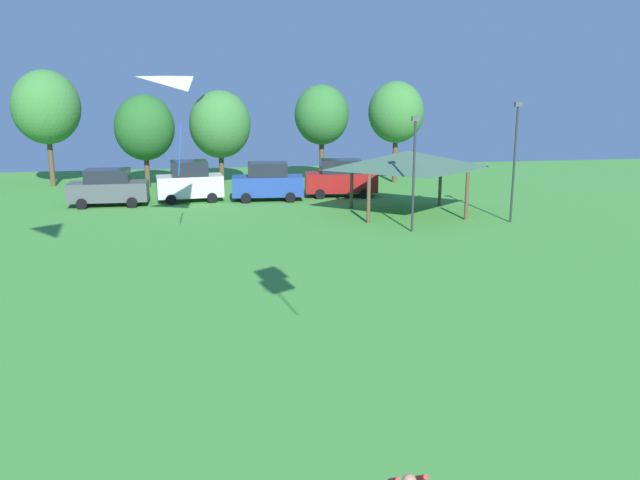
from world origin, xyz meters
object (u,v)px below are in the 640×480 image
Objects in this scene: kite_flying_3 at (189,113)px; parked_car_second_from_left at (190,182)px; parked_car_leftmost at (108,188)px; parked_car_rightmost_in_row at (341,178)px; treeline_tree_2 at (46,107)px; treeline_tree_5 at (322,115)px; parked_car_third_from_left at (268,182)px; treeline_tree_3 at (145,128)px; park_pavilion at (408,160)px; treeline_tree_6 at (396,112)px; treeline_tree_4 at (220,125)px; light_post_1 at (414,167)px; light_post_0 at (515,156)px.

parked_car_second_from_left is (-0.41, 11.66, -4.85)m from kite_flying_3.
parked_car_rightmost_in_row is at bearing 4.23° from parked_car_leftmost.
treeline_tree_2 is at bearing 117.84° from kite_flying_3.
treeline_tree_2 is 19.27m from treeline_tree_5.
treeline_tree_3 is (-7.93, 6.59, 2.98)m from parked_car_third_from_left.
park_pavilion reaches higher than parked_car_leftmost.
treeline_tree_6 is at bearing -2.04° from treeline_tree_3.
treeline_tree_5 is at bearing 103.90° from park_pavilion.
parked_car_second_from_left is at bearing -148.00° from treeline_tree_5.
treeline_tree_2 is 24.68m from treeline_tree_6.
treeline_tree_6 is (17.85, -0.64, 0.93)m from treeline_tree_3.
treeline_tree_2 is at bearing 136.11° from parked_car_second_from_left.
parked_car_second_from_left is 0.57× the size of treeline_tree_6.
treeline_tree_4 is at bearing 4.44° from treeline_tree_3.
kite_flying_3 reaches higher than parked_car_second_from_left.
parked_car_second_from_left is at bearing 136.99° from light_post_1.
treeline_tree_3 is 0.96× the size of treeline_tree_4.
parked_car_second_from_left is at bearing -38.09° from treeline_tree_2.
parked_car_third_from_left is 0.64× the size of treeline_tree_5.
park_pavilion is at bearing 146.74° from light_post_0.
treeline_tree_3 is at bearing 130.82° from light_post_1.
parked_car_leftmost is 4.90m from parked_car_second_from_left.
treeline_tree_4 is at bearing 84.59° from kite_flying_3.
treeline_tree_6 is at bearing 18.19° from parked_car_leftmost.
treeline_tree_4 is (-9.13, 17.01, 1.03)m from light_post_1.
light_post_0 is 0.95× the size of treeline_tree_4.
light_post_1 is at bearing -53.77° from parked_car_third_from_left.
treeline_tree_3 is at bearing -13.28° from treeline_tree_2.
treeline_tree_2 is 12.06m from treeline_tree_4.
treeline_tree_5 is (-0.32, 5.67, 3.75)m from parked_car_rightmost_in_row.
light_post_0 is (22.01, -8.46, 2.48)m from parked_car_leftmost.
treeline_tree_3 reaches higher than park_pavilion.
parked_car_rightmost_in_row is at bearing 51.92° from kite_flying_3.
parked_car_second_from_left is 7.44m from treeline_tree_3.
treeline_tree_4 is at bearing 129.11° from park_pavilion.
light_post_1 is (-1.03, -4.51, 0.20)m from park_pavilion.
light_post_1 is 27.93m from treeline_tree_2.
kite_flying_3 reaches higher than parked_car_third_from_left.
light_post_0 is at bearing -46.73° from parked_car_rightmost_in_row.
light_post_0 reaches higher than parked_car_leftmost.
treeline_tree_2 is (-4.97, 8.42, 4.43)m from parked_car_leftmost.
parked_car_second_from_left is at bearing 151.84° from light_post_0.
treeline_tree_5 is (8.95, 17.50, -1.15)m from kite_flying_3.
park_pavilion is at bearing -76.10° from treeline_tree_5.
parked_car_rightmost_in_row is at bearing -24.89° from treeline_tree_3.
treeline_tree_6 is (2.48, 11.46, 2.02)m from park_pavilion.
parked_car_leftmost is at bearing -171.77° from parked_car_rightmost_in_row.
park_pavilion is (17.12, -5.26, 1.97)m from parked_car_leftmost.
treeline_tree_2 is at bearing 174.50° from treeline_tree_5.
parked_car_third_from_left is at bearing -39.75° from treeline_tree_3.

